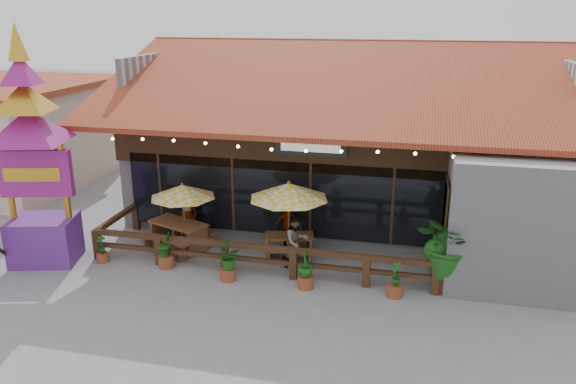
% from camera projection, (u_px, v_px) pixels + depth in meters
% --- Properties ---
extents(ground, '(100.00, 100.00, 0.00)m').
position_uv_depth(ground, '(314.00, 273.00, 15.91)').
color(ground, gray).
rests_on(ground, ground).
extents(restaurant_building, '(15.50, 14.73, 6.09)m').
position_uv_depth(restaurant_building, '(354.00, 145.00, 21.29)').
color(restaurant_building, '#B6B5BA').
rests_on(restaurant_building, ground).
extents(patio_railing, '(10.00, 2.60, 0.92)m').
position_uv_depth(patio_railing, '(235.00, 249.00, 15.96)').
color(patio_railing, '#402516').
rests_on(patio_railing, ground).
extents(umbrella_left, '(2.09, 2.09, 2.14)m').
position_uv_depth(umbrella_left, '(183.00, 191.00, 16.96)').
color(umbrella_left, brown).
rests_on(umbrella_left, ground).
extents(umbrella_right, '(2.61, 2.61, 2.48)m').
position_uv_depth(umbrella_right, '(289.00, 191.00, 16.01)').
color(umbrella_right, brown).
rests_on(umbrella_right, ground).
extents(picnic_table_left, '(2.27, 2.13, 0.88)m').
position_uv_depth(picnic_table_left, '(179.00, 231.00, 17.33)').
color(picnic_table_left, brown).
rests_on(picnic_table_left, ground).
extents(picnic_table_right, '(1.71, 1.57, 0.70)m').
position_uv_depth(picnic_table_right, '(289.00, 242.00, 16.81)').
color(picnic_table_right, brown).
rests_on(picnic_table_right, ground).
extents(thai_sign_tower, '(3.29, 3.29, 7.33)m').
position_uv_depth(thai_sign_tower, '(29.00, 133.00, 15.47)').
color(thai_sign_tower, '#61258B').
rests_on(thai_sign_tower, ground).
extents(tropical_plant, '(2.05, 2.14, 2.31)m').
position_uv_depth(tropical_plant, '(448.00, 244.00, 14.54)').
color(tropical_plant, brown).
rests_on(tropical_plant, ground).
extents(diner_a, '(0.71, 0.51, 1.79)m').
position_uv_depth(diner_a, '(187.00, 213.00, 17.99)').
color(diner_a, '#352310').
rests_on(diner_a, ground).
extents(diner_b, '(0.96, 0.94, 1.55)m').
position_uv_depth(diner_b, '(296.00, 241.00, 16.09)').
color(diner_b, '#352310').
rests_on(diner_b, ground).
extents(diner_c, '(0.91, 0.55, 1.45)m').
position_uv_depth(diner_c, '(289.00, 226.00, 17.32)').
color(diner_c, '#352310').
rests_on(diner_c, ground).
extents(planter_a, '(0.35, 0.35, 0.85)m').
position_uv_depth(planter_a, '(102.00, 251.00, 16.48)').
color(planter_a, brown).
rests_on(planter_a, ground).
extents(planter_b, '(0.45, 0.50, 1.10)m').
position_uv_depth(planter_b, '(166.00, 251.00, 16.09)').
color(planter_b, brown).
rests_on(planter_b, ground).
extents(planter_c, '(0.77, 0.71, 1.06)m').
position_uv_depth(planter_c, '(227.00, 260.00, 15.29)').
color(planter_c, brown).
rests_on(planter_c, ground).
extents(planter_d, '(0.49, 0.49, 1.04)m').
position_uv_depth(planter_d, '(306.00, 271.00, 14.88)').
color(planter_d, brown).
rests_on(planter_d, ground).
extents(planter_e, '(0.40, 0.42, 0.99)m').
position_uv_depth(planter_e, '(395.00, 282.00, 14.45)').
color(planter_e, brown).
rests_on(planter_e, ground).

